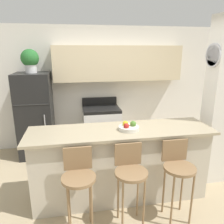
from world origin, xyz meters
The scene contains 11 objects.
ground_plane centered at (0.00, 0.00, 0.00)m, with size 14.00×14.00×0.00m, color tan.
wall_back centered at (0.13, 1.91, 1.49)m, with size 5.60×0.38×2.55m.
pillar_right centered at (1.56, 0.19, 1.28)m, with size 0.38×0.34×2.55m.
counter_bar centered at (0.00, 0.00, 0.52)m, with size 2.51×0.69×1.03m.
refrigerator centered at (-1.36, 1.60, 0.83)m, with size 0.65×0.68×1.65m.
stove_range centered at (-0.06, 1.64, 0.46)m, with size 0.75×0.62×1.07m.
bar_stool_left centered at (-0.60, -0.53, 0.68)m, with size 0.38×0.38×1.01m.
bar_stool_mid centered at (0.00, -0.53, 0.68)m, with size 0.38×0.38×1.01m.
bar_stool_right centered at (0.60, -0.53, 0.68)m, with size 0.38×0.38×1.01m.
potted_plant_on_fridge centered at (-1.36, 1.60, 1.89)m, with size 0.32×0.32×0.43m.
fruit_bowl centered at (0.10, -0.03, 1.07)m, with size 0.28×0.28×0.12m.
Camera 1 is at (-0.61, -2.70, 2.07)m, focal length 35.00 mm.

